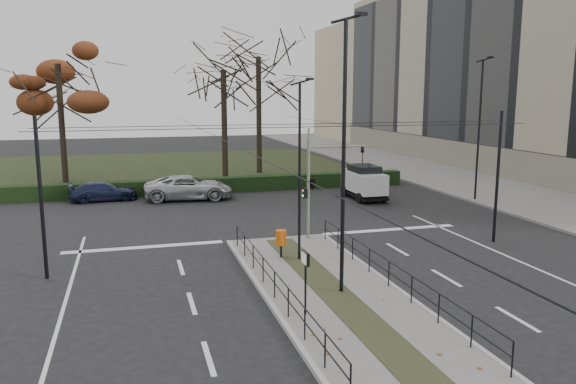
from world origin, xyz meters
name	(u,v)px	position (x,y,z in m)	size (l,w,h in m)	color
ground	(310,272)	(0.00, 0.00, 0.00)	(140.00, 140.00, 0.00)	black
median_island	(332,293)	(0.00, -2.50, 0.07)	(4.40, 15.00, 0.14)	#63615E
sidewalk_east	(432,174)	(18.00, 22.00, 0.07)	(8.00, 90.00, 0.14)	#63615E
park	(136,169)	(-6.00, 32.00, 0.05)	(38.00, 26.00, 0.10)	black
hedge	(138,188)	(-6.00, 18.60, 0.50)	(38.00, 1.00, 1.00)	black
apartment_block	(526,52)	(27.97, 23.97, 10.39)	(13.09, 52.10, 21.64)	#C3B18C
median_railing	(333,268)	(0.00, -2.60, 0.98)	(4.14, 13.24, 0.92)	black
catenary	(298,178)	(0.00, 1.62, 3.42)	(20.00, 34.00, 6.00)	black
traffic_light	(314,181)	(1.65, 4.50, 2.80)	(3.10, 1.78, 4.57)	slate
litter_bin	(281,238)	(-0.64, 1.81, 0.95)	(0.44, 0.44, 1.14)	black
info_panel	(305,265)	(-1.51, -4.22, 1.69)	(0.11, 0.51, 1.98)	black
streetlamp_median_near	(344,155)	(0.30, -2.64, 4.79)	(0.76, 0.16, 9.15)	black
streetlamp_median_far	(300,170)	(0.00, 1.31, 3.81)	(0.60, 0.12, 7.22)	black
streetlamp_sidewalk	(479,128)	(14.52, 10.75, 4.63)	(0.74, 0.15, 8.83)	black
parked_car_third	(103,191)	(-8.18, 17.40, 0.60)	(1.69, 4.16, 1.21)	#1C2141
parked_car_fourth	(189,187)	(-2.87, 16.40, 0.78)	(2.58, 5.60, 1.56)	#A8AAAF
white_van	(364,181)	(8.04, 13.42, 1.16)	(1.87, 4.00, 2.20)	silver
rust_tree	(58,64)	(-11.21, 25.35, 8.87)	(8.92, 8.92, 11.55)	black
bare_tree_center	(258,65)	(4.14, 26.66, 9.02)	(8.08, 8.08, 12.78)	black
bare_tree_near	(223,78)	(0.63, 23.19, 7.88)	(6.30, 6.30, 11.16)	black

